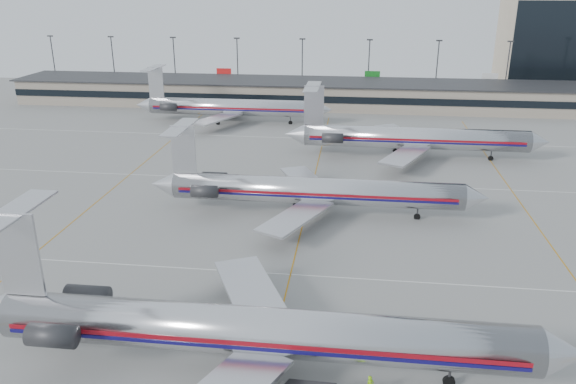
# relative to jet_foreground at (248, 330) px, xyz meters

# --- Properties ---
(ground) EXTENTS (260.00, 260.00, 0.00)m
(ground) POSITION_rel_jet_foreground_xyz_m (1.43, 6.01, -3.73)
(ground) COLOR gray
(ground) RESTS_ON ground
(apron_markings) EXTENTS (160.00, 0.15, 0.02)m
(apron_markings) POSITION_rel_jet_foreground_xyz_m (1.43, 16.01, -3.72)
(apron_markings) COLOR silver
(apron_markings) RESTS_ON ground
(terminal) EXTENTS (162.00, 17.00, 6.25)m
(terminal) POSITION_rel_jet_foreground_xyz_m (1.43, 103.98, -0.58)
(terminal) COLOR gray
(terminal) RESTS_ON ground
(light_mast_row) EXTENTS (163.60, 0.40, 15.28)m
(light_mast_row) POSITION_rel_jet_foreground_xyz_m (1.43, 118.01, 4.85)
(light_mast_row) COLOR #38383D
(light_mast_row) RESTS_ON ground
(distant_building) EXTENTS (30.00, 20.00, 25.00)m
(distant_building) POSITION_rel_jet_foreground_xyz_m (63.43, 134.01, 8.77)
(distant_building) COLOR tan
(distant_building) RESTS_ON ground
(jet_foreground) EXTENTS (49.17, 28.95, 12.87)m
(jet_foreground) POSITION_rel_jet_foreground_xyz_m (0.00, 0.00, 0.00)
(jet_foreground) COLOR silver
(jet_foreground) RESTS_ON ground
(jet_second_row) EXTENTS (45.08, 26.54, 11.80)m
(jet_second_row) POSITION_rel_jet_foreground_xyz_m (1.84, 32.99, -0.31)
(jet_second_row) COLOR silver
(jet_second_row) RESTS_ON ground
(jet_third_row) EXTENTS (46.02, 28.30, 12.58)m
(jet_third_row) POSITION_rel_jet_foreground_xyz_m (17.16, 61.22, -0.08)
(jet_third_row) COLOR silver
(jet_third_row) RESTS_ON ground
(jet_back_row) EXTENTS (44.17, 27.17, 12.08)m
(jet_back_row) POSITION_rel_jet_foreground_xyz_m (-20.45, 83.49, -0.23)
(jet_back_row) COLOR silver
(jet_back_row) RESTS_ON ground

